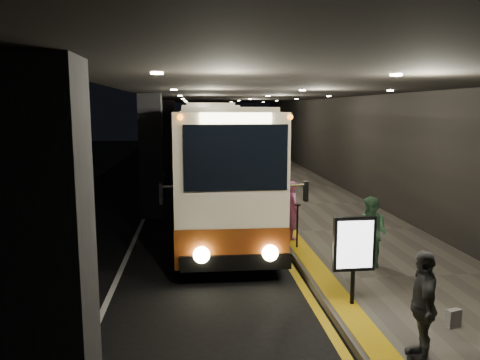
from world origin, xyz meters
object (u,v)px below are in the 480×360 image
coach_main (220,169)px  info_sign (354,246)px  bag_polka (453,318)px  coach_second (208,141)px  stanchion_post (297,226)px  passenger_waiting_grey (423,305)px  passenger_boarding (292,210)px  passenger_waiting_green (371,232)px

coach_main → info_sign: 7.81m
bag_polka → info_sign: size_ratio=0.19×
coach_second → info_sign: size_ratio=7.42×
info_sign → stanchion_post: info_sign is taller
bag_polka → info_sign: info_sign is taller
bag_polka → stanchion_post: stanchion_post is taller
coach_main → info_sign: (2.11, -7.50, -0.51)m
info_sign → stanchion_post: size_ratio=1.46×
passenger_waiting_grey → info_sign: size_ratio=0.98×
passenger_boarding → bag_polka: 5.99m
stanchion_post → passenger_waiting_grey: bearing=-84.1°
coach_second → bag_polka: size_ratio=40.05×
coach_second → passenger_waiting_green: size_ratio=7.67×
passenger_boarding → stanchion_post: 0.92m
passenger_boarding → bag_polka: passenger_boarding is taller
coach_second → info_sign: coach_second is taller
coach_second → info_sign: bearing=-83.5°
coach_main → passenger_waiting_grey: (2.46, -9.54, -0.83)m
passenger_waiting_green → bag_polka: passenger_waiting_green is taller
passenger_boarding → bag_polka: bearing=-169.8°
info_sign → coach_second: bearing=94.4°
passenger_waiting_green → coach_main: bearing=175.7°
passenger_waiting_green → passenger_waiting_grey: 4.23m
coach_main → coach_second: coach_second is taller
coach_second → passenger_boarding: 15.18m
passenger_waiting_green → passenger_boarding: bearing=173.0°
coach_main → info_sign: coach_main is taller
coach_second → bag_polka: (3.56, -20.76, -1.63)m
coach_second → stanchion_post: coach_second is taller
coach_second → passenger_boarding: (1.94, -15.03, -0.94)m
passenger_boarding → info_sign: 4.64m
coach_main → bag_polka: (3.53, -8.61, -1.52)m
coach_second → passenger_waiting_green: bearing=-79.0°
bag_polka → info_sign: (-1.42, 1.11, 1.01)m
passenger_waiting_green → stanchion_post: passenger_waiting_green is taller
coach_second → info_sign: (2.14, -19.66, -0.62)m
passenger_waiting_green → bag_polka: 3.30m
passenger_boarding → passenger_waiting_grey: size_ratio=1.00×
passenger_waiting_grey → stanchion_post: size_ratio=1.43×
passenger_boarding → passenger_waiting_grey: bearing=179.2°
passenger_waiting_grey → info_sign: bearing=-152.2°
bag_polka → stanchion_post: bearing=109.0°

